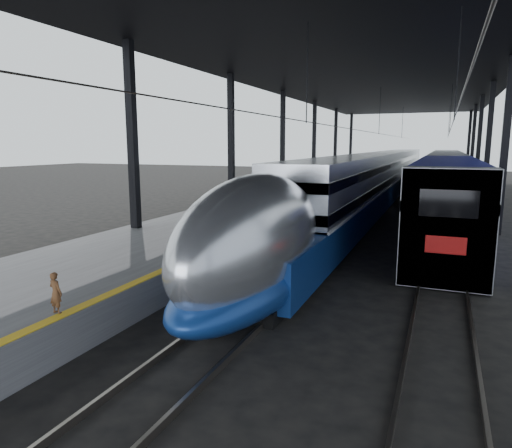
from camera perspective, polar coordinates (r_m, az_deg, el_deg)
The scene contains 8 objects.
ground at distance 14.19m, azimuth -7.79°, elevation -9.39°, with size 160.00×160.00×0.00m, color black.
platform at distance 33.45m, azimuth 4.21°, elevation 2.72°, with size 6.00×80.00×1.00m, color #4C4C4F.
yellow_strip at distance 32.64m, azimuth 8.90°, elevation 3.34°, with size 0.30×80.00×0.01m, color gold.
rails at distance 31.97m, azimuth 17.95°, elevation 1.17°, with size 6.52×80.00×0.16m.
canopy at distance 32.24m, azimuth 14.02°, elevation 17.55°, with size 18.00×75.00×9.47m.
tgv_train at distance 39.49m, azimuth 15.34°, elevation 5.50°, with size 2.80×65.20×4.02m.
second_train at distance 42.57m, azimuth 22.64°, elevation 5.56°, with size 2.87×56.05×3.96m.
child at distance 11.00m, azimuth -23.76°, elevation -7.88°, with size 0.34×0.22×0.94m, color #53321B.
Camera 1 is at (6.79, -11.56, 4.67)m, focal length 32.00 mm.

